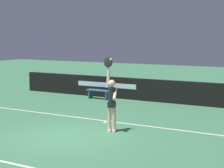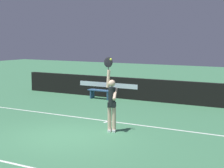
% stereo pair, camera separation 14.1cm
% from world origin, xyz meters
% --- Properties ---
extents(ground_plane, '(60.00, 60.00, 0.00)m').
position_xyz_m(ground_plane, '(0.00, 0.00, 0.00)').
color(ground_plane, '#3F7B53').
extents(court_lines, '(11.69, 5.40, 0.00)m').
position_xyz_m(court_lines, '(0.00, -0.05, 0.00)').
color(court_lines, white).
rests_on(court_lines, ground).
extents(back_wall, '(16.07, 0.25, 1.06)m').
position_xyz_m(back_wall, '(-0.00, 7.44, 0.53)').
color(back_wall, black).
rests_on(back_wall, ground).
extents(tennis_player, '(0.52, 0.48, 2.45)m').
position_xyz_m(tennis_player, '(0.91, 1.29, 1.02)').
color(tennis_player, beige).
rests_on(tennis_player, ground).
extents(tennis_ball, '(0.07, 0.07, 0.07)m').
position_xyz_m(tennis_ball, '(0.97, 1.13, 2.38)').
color(tennis_ball, '#D2E434').
extents(courtside_bench_near, '(1.32, 0.39, 0.46)m').
position_xyz_m(courtside_bench_near, '(-2.97, 6.72, 0.35)').
color(courtside_bench_near, '#325782').
rests_on(courtside_bench_near, ground).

